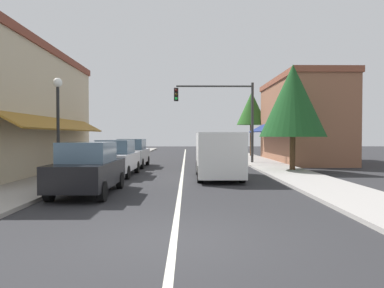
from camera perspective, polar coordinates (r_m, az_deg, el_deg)
name	(u,v)px	position (r m, az deg, el deg)	size (l,w,h in m)	color
ground_plane	(184,164)	(24.80, -1.35, -3.23)	(80.00, 80.00, 0.00)	#28282B
sidewalk_left	(104,163)	(25.45, -13.85, -3.01)	(2.60, 56.00, 0.12)	gray
sidewalk_right	(263,163)	(25.34, 11.20, -3.02)	(2.60, 56.00, 0.12)	#A39E99
lane_center_stripe	(184,164)	(24.80, -1.35, -3.22)	(0.14, 52.00, 0.01)	silver
storefront_left_block	(10,110)	(20.90, -26.98, 4.87)	(5.61, 14.20, 6.63)	#BCAD8E
storefront_right_block	(302,120)	(28.09, 17.11, 3.65)	(5.45, 10.20, 6.26)	#8E5B42
parked_car_nearest_left	(88,169)	(12.53, -16.21, -3.78)	(1.81, 4.12, 1.77)	black
parked_car_second_left	(116,158)	(17.94, -12.00, -2.21)	(1.87, 4.14, 1.77)	silver
parked_car_third_left	(132,153)	(22.84, -9.52, -1.43)	(1.84, 4.13, 1.77)	#B7BABF
van_in_lane	(218,154)	(16.62, 4.20, -1.54)	(2.03, 5.20, 2.12)	silver
traffic_signal_mast_arm	(225,108)	(25.03, 5.25, 5.75)	(5.55, 0.50, 5.66)	#333333
street_lamp_left_near	(58,112)	(15.03, -20.60, 4.79)	(0.36, 0.36, 4.25)	black
tree_right_near	(293,101)	(20.34, 15.78, 6.65)	(3.58, 3.58, 5.86)	#4C331E
tree_right_far	(252,109)	(33.49, 9.50, 5.59)	(2.75, 2.75, 6.01)	#4C331E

